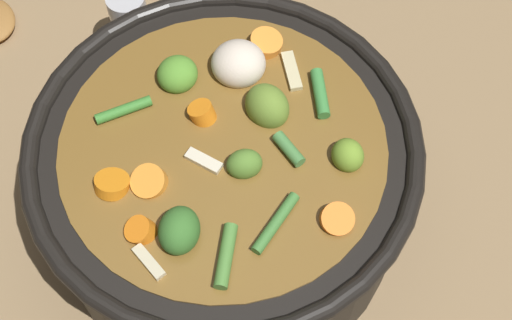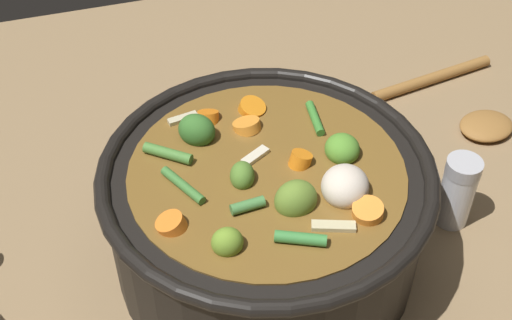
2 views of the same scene
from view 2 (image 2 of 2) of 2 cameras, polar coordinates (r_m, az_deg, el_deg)
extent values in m
plane|color=#8C704C|center=(0.74, 0.79, -7.79)|extent=(1.10, 1.10, 0.00)
cylinder|color=black|center=(0.70, 0.83, -4.61)|extent=(0.30, 0.30, 0.12)
torus|color=black|center=(0.65, 0.89, -0.98)|extent=(0.32, 0.32, 0.02)
cylinder|color=brown|center=(0.69, 0.84, -4.33)|extent=(0.26, 0.26, 0.12)
ellipsoid|color=#386F2B|center=(0.68, -4.83, 2.42)|extent=(0.05, 0.05, 0.03)
ellipsoid|color=olive|center=(0.62, 3.24, -3.25)|extent=(0.04, 0.04, 0.04)
ellipsoid|color=olive|center=(0.58, -2.35, -6.68)|extent=(0.03, 0.03, 0.03)
ellipsoid|color=#55812F|center=(0.64, -1.12, -1.28)|extent=(0.03, 0.03, 0.03)
ellipsoid|color=#569430|center=(0.67, 6.95, 0.98)|extent=(0.04, 0.04, 0.03)
cylinder|color=orange|center=(0.61, -6.88, -5.25)|extent=(0.03, 0.03, 0.02)
cylinder|color=orange|center=(0.62, 9.05, -4.27)|extent=(0.04, 0.04, 0.02)
cylinder|color=orange|center=(0.66, 3.62, -0.17)|extent=(0.03, 0.03, 0.02)
cylinder|color=orange|center=(0.72, -0.33, 4.20)|extent=(0.04, 0.04, 0.02)
cylinder|color=orange|center=(0.71, -3.90, 3.45)|extent=(0.03, 0.03, 0.02)
cylinder|color=orange|center=(0.69, -0.98, 2.71)|extent=(0.04, 0.04, 0.02)
ellipsoid|color=beige|center=(0.63, 7.23, -2.13)|extent=(0.06, 0.06, 0.04)
cylinder|color=#417B36|center=(0.63, -5.97, -1.98)|extent=(0.03, 0.05, 0.01)
cylinder|color=#3C8230|center=(0.70, 4.81, 3.40)|extent=(0.01, 0.05, 0.01)
cylinder|color=#3E8A3F|center=(0.59, 3.72, -6.34)|extent=(0.04, 0.03, 0.01)
cylinder|color=#4C8437|center=(0.66, -7.17, 0.54)|extent=(0.04, 0.04, 0.01)
cylinder|color=#4A8643|center=(0.61, -0.68, -3.70)|extent=(0.03, 0.01, 0.01)
cube|color=beige|center=(0.66, -0.07, 0.31)|extent=(0.03, 0.02, 0.01)
cube|color=beige|center=(0.71, -5.96, 3.36)|extent=(0.03, 0.01, 0.01)
cube|color=beige|center=(0.60, 6.31, -5.37)|extent=(0.04, 0.02, 0.01)
ellipsoid|color=olive|center=(0.92, 18.18, 2.65)|extent=(0.08, 0.07, 0.02)
cylinder|color=olive|center=(0.98, 14.08, 6.43)|extent=(0.19, 0.04, 0.02)
cylinder|color=silver|center=(0.78, 15.90, -2.87)|extent=(0.04, 0.04, 0.07)
cylinder|color=#B7B7BC|center=(0.75, 16.52, -0.58)|extent=(0.04, 0.04, 0.02)
camera|label=1|loc=(0.59, -42.01, 42.44)|focal=54.20mm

